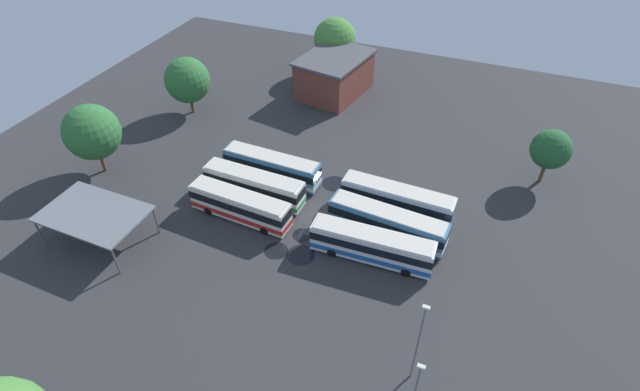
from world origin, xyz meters
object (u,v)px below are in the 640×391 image
Objects in this scene: bus_row1_slot2 at (397,200)px; maintenance_shelter at (93,214)px; bus_row0_slot0 at (240,205)px; bus_row0_slot1 at (254,185)px; tree_northwest at (187,80)px; bus_row0_slot2 at (272,167)px; tree_northeast at (92,132)px; bus_row1_slot1 at (387,223)px; depot_building at (334,75)px; lamp_post_far_corner at (418,341)px; tree_west_edge at (551,149)px; tree_east_edge at (335,39)px; bus_row1_slot0 at (372,245)px.

maintenance_shelter is at bearing -150.34° from bus_row1_slot2.
bus_row0_slot1 is (-0.26, 3.79, 0.00)m from bus_row0_slot0.
bus_row0_slot1 is at bearing -38.04° from tree_northwest.
tree_northeast is at bearing -162.45° from bus_row0_slot2.
bus_row1_slot1 is 1.00× the size of depot_building.
lamp_post_far_corner is (22.57, -11.80, 3.29)m from bus_row0_slot0.
bus_row0_slot2 is 16.54m from bus_row1_slot1.
tree_northeast is 1.28× the size of tree_west_edge.
tree_west_edge reaches higher than bus_row1_slot1.
tree_west_edge is at bearing -28.41° from tree_east_edge.
tree_northeast is at bearing 163.15° from lamp_post_far_corner.
bus_row1_slot1 is at bearing -61.04° from tree_east_edge.
bus_row1_slot0 is 1.78× the size of tree_west_edge.
bus_row1_slot0 is at bearing -97.93° from bus_row1_slot1.
bus_row0_slot0 is 3.80m from bus_row0_slot1.
depot_building is (-0.48, 27.77, 1.28)m from bus_row0_slot1.
tree_northeast reaches higher than maintenance_shelter.
tree_east_edge is (17.22, 37.24, 0.06)m from tree_northeast.
bus_row0_slot1 is 1.35× the size of tree_northeast.
tree_northwest is at bearing 143.99° from lamp_post_far_corner.
tree_west_edge is (15.60, 20.21, 2.94)m from bus_row1_slot0.
bus_row0_slot1 and bus_row0_slot2 have the same top height.
lamp_post_far_corner is at bearing -61.73° from depot_building.
bus_row0_slot0 is 15.51m from bus_row1_slot0.
bus_row0_slot1 is 23.19m from tree_northwest.
bus_row1_slot0 is 1.18× the size of maintenance_shelter.
tree_west_edge is (8.53, 31.66, -0.35)m from lamp_post_far_corner.
tree_northwest reaches higher than bus_row1_slot2.
bus_row0_slot1 is 1.32× the size of lamp_post_far_corner.
depot_building is 1.39× the size of lamp_post_far_corner.
lamp_post_far_corner reaches higher than tree_northeast.
tree_northwest is at bearing 163.20° from bus_row1_slot2.
bus_row0_slot0 is 25.87m from tree_northwest.
depot_building is at bearing 91.97° from bus_row0_slot2.
lamp_post_far_corner is 1.03× the size of tree_northeast.
depot_building is 41.81m from maintenance_shelter.
bus_row0_slot0 is at bearing -86.01° from bus_row0_slot1.
bus_row1_slot0 is 13.86m from lamp_post_far_corner.
depot_building is (-0.75, 31.57, 1.28)m from bus_row0_slot0.
bus_row0_slot1 is at bearing 7.11° from tree_northeast.
bus_row1_slot2 is at bearing -0.81° from bus_row0_slot2.
tree_west_edge is (15.07, 16.41, 2.94)m from bus_row1_slot1.
bus_row1_slot0 is (15.77, -4.14, 0.00)m from bus_row0_slot1.
bus_row0_slot2 is 31.16m from tree_east_edge.
tree_northwest is at bearing -177.77° from tree_west_edge.
lamp_post_far_corner is at bearing -58.34° from bus_row1_slot0.
bus_row1_slot1 is 32.77m from depot_building.
bus_row1_slot1 is at bearing -15.21° from bus_row0_slot2.
depot_building reaches higher than bus_row0_slot0.
tree_east_edge reaches higher than bus_row1_slot1.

